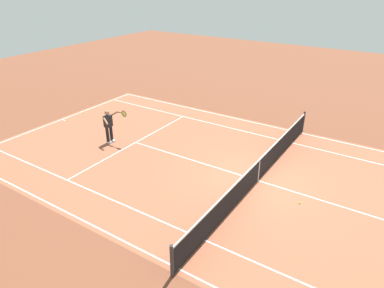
% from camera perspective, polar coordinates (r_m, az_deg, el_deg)
% --- Properties ---
extents(ground_plane, '(60.00, 60.00, 0.00)m').
position_cam_1_polar(ground_plane, '(14.13, 10.72, -5.91)').
color(ground_plane, brown).
extents(court_slab, '(24.20, 11.40, 0.00)m').
position_cam_1_polar(court_slab, '(14.13, 10.72, -5.91)').
color(court_slab, '#935138').
rests_on(court_slab, ground_plane).
extents(court_line_markings, '(23.85, 11.05, 0.01)m').
position_cam_1_polar(court_line_markings, '(14.13, 10.72, -5.90)').
color(court_line_markings, white).
rests_on(court_line_markings, ground_plane).
extents(tennis_net, '(0.10, 11.70, 1.08)m').
position_cam_1_polar(tennis_net, '(13.88, 10.89, -4.19)').
color(tennis_net, '#2D2D33').
rests_on(tennis_net, ground_plane).
extents(tennis_player_near, '(1.08, 0.78, 1.70)m').
position_cam_1_polar(tennis_player_near, '(17.08, -13.48, 3.13)').
color(tennis_player_near, black).
rests_on(tennis_player_near, ground_plane).
extents(tennis_ball, '(0.07, 0.07, 0.07)m').
position_cam_1_polar(tennis_ball, '(13.16, 17.27, -9.20)').
color(tennis_ball, '#CCE01E').
rests_on(tennis_ball, ground_plane).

